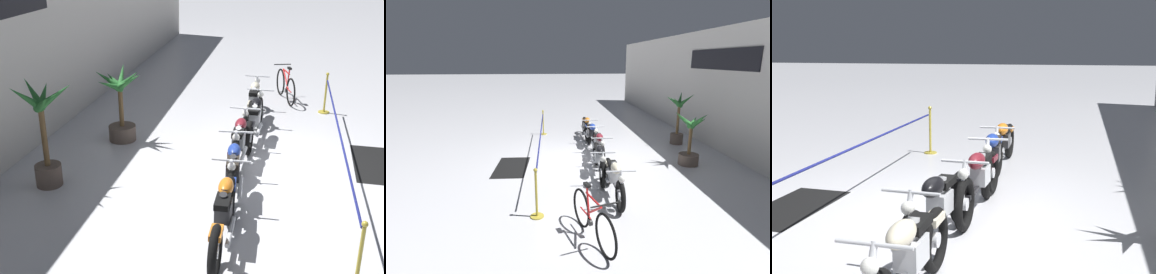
% 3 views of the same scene
% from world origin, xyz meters
% --- Properties ---
extents(ground_plane, '(120.00, 120.00, 0.00)m').
position_xyz_m(ground_plane, '(0.00, 0.00, 0.00)').
color(ground_plane, silver).
extents(back_wall, '(28.00, 0.29, 4.20)m').
position_xyz_m(back_wall, '(-0.00, 5.12, 2.10)').
color(back_wall, silver).
rests_on(back_wall, ground).
extents(motorcycle_orange_0, '(2.40, 0.62, 0.94)m').
position_xyz_m(motorcycle_orange_0, '(-2.62, 0.61, 0.47)').
color(motorcycle_orange_0, black).
rests_on(motorcycle_orange_0, ground).
extents(motorcycle_blue_1, '(2.30, 0.62, 0.96)m').
position_xyz_m(motorcycle_blue_1, '(-1.36, 0.63, 0.47)').
color(motorcycle_blue_1, black).
rests_on(motorcycle_blue_1, ground).
extents(motorcycle_maroon_2, '(2.33, 0.62, 0.93)m').
position_xyz_m(motorcycle_maroon_2, '(0.02, 0.67, 0.46)').
color(motorcycle_maroon_2, black).
rests_on(motorcycle_maroon_2, ground).
extents(motorcycle_black_3, '(2.40, 0.62, 0.93)m').
position_xyz_m(motorcycle_black_3, '(1.39, 0.46, 0.47)').
color(motorcycle_black_3, black).
rests_on(motorcycle_black_3, ground).
extents(motorcycle_cream_4, '(2.16, 0.62, 0.92)m').
position_xyz_m(motorcycle_cream_4, '(2.74, 0.59, 0.46)').
color(motorcycle_cream_4, black).
rests_on(motorcycle_cream_4, ground).
extents(bicycle, '(1.71, 0.63, 0.98)m').
position_xyz_m(bicycle, '(4.43, -0.15, 0.40)').
color(bicycle, black).
rests_on(bicycle, ground).
extents(potted_palm_left_of_row, '(1.04, 1.06, 1.68)m').
position_xyz_m(potted_palm_left_of_row, '(0.78, 3.32, 0.72)').
color(potted_palm_left_of_row, brown).
rests_on(potted_palm_left_of_row, ground).
extents(potted_palm_right_of_row, '(1.02, 0.92, 2.00)m').
position_xyz_m(potted_palm_right_of_row, '(-1.51, 3.92, 0.99)').
color(potted_palm_right_of_row, brown).
rests_on(potted_palm_right_of_row, ground).
extents(stanchion_far_left, '(7.01, 0.28, 1.05)m').
position_xyz_m(stanchion_far_left, '(-1.22, -1.16, 0.69)').
color(stanchion_far_left, gold).
rests_on(stanchion_far_left, ground).
extents(stanchion_mid_left, '(0.28, 0.28, 1.05)m').
position_xyz_m(stanchion_mid_left, '(3.54, -1.16, 0.36)').
color(stanchion_mid_left, gold).
rests_on(stanchion_mid_left, ground).
extents(floor_banner, '(1.84, 0.99, 0.01)m').
position_xyz_m(floor_banner, '(0.53, -2.03, 0.00)').
color(floor_banner, black).
rests_on(floor_banner, ground).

